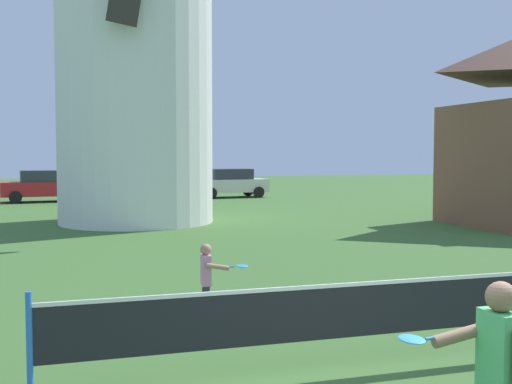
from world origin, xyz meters
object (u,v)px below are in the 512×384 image
Objects in this scene: player_near at (497,370)px; player_far at (208,276)px; parked_car_red at (46,185)px; parked_car_black at (134,183)px; parked_car_cream at (230,183)px; windmill at (134,12)px; tennis_net at (311,314)px.

player_near is 5.06m from player_far.
parked_car_black is (4.42, 0.88, 0.00)m from parked_car_red.
parked_car_red is at bearing -177.77° from parked_car_cream.
tennis_net is (0.21, -15.73, -6.51)m from windmill.
parked_car_cream is at bearing 77.49° from tennis_net.
tennis_net is at bearing -102.51° from parked_car_cream.
player_far is at bearing 101.49° from tennis_net.
tennis_net is 5.17× the size of player_far.
parked_car_cream is at bearing -5.59° from parked_car_black.
player_near is 29.74m from parked_car_black.
parked_car_cream is (5.97, 26.90, 0.12)m from tennis_net.
windmill is 3.55× the size of parked_car_cream.
parked_car_red is 4.51m from parked_car_black.
player_far is 0.27× the size of parked_car_cream.
player_near is 0.36× the size of parked_car_cream.
player_far is 25.14m from parked_car_cream.
tennis_net is at bearing -78.51° from player_far.
parked_car_red is 1.07× the size of parked_car_cream.
windmill is at bearing -72.60° from parked_car_red.
parked_car_black is 5.17m from parked_car_cream.
windmill is at bearing 88.61° from player_far.
tennis_net is 26.77m from parked_car_red.
player_near is 0.32× the size of parked_car_black.
parked_car_cream is (6.18, 11.17, -6.39)m from windmill.
windmill is at bearing -118.96° from parked_car_cream.
parked_car_cream reaches higher than tennis_net.
parked_car_black is at bearing 84.93° from windmill.
tennis_net is 1.30× the size of parked_car_red.
player_near is 0.34× the size of parked_car_red.
parked_car_cream is (5.15, -0.50, -0.00)m from parked_car_black.
parked_car_cream reaches higher than player_far.
parked_car_black reaches higher than player_near.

